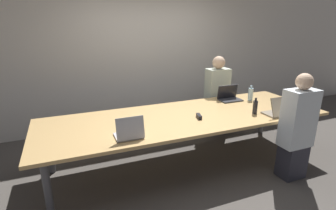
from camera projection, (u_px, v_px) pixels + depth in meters
The scene contains 11 objects.
ground_plane at pixel (185, 163), 3.82m from camera, with size 24.00×24.00×0.00m, color #4C4742.
curtain_wall at pixel (145, 53), 4.99m from camera, with size 12.00×0.06×2.80m.
conference_table at pixel (186, 119), 3.61m from camera, with size 3.92×1.29×0.74m.
laptop_near_right at pixel (279, 110), 3.58m from camera, with size 0.33×0.27×0.27m.
person_near_right at pixel (297, 129), 3.30m from camera, with size 0.40×0.24×1.39m.
bottle_near_right at pixel (255, 107), 3.64m from camera, with size 0.06×0.06×0.23m.
laptop_far_right at pixel (229, 96), 4.30m from camera, with size 0.37×0.24×0.24m.
person_far_right at pixel (217, 97), 4.70m from camera, with size 0.40×0.24×1.41m.
bottle_far_right at pixel (251, 94), 4.26m from camera, with size 0.08×0.08×0.25m.
laptop_near_left at pixel (129, 132), 2.87m from camera, with size 0.31×0.26×0.26m.
stapler at pixel (199, 116), 3.50m from camera, with size 0.08×0.16×0.05m.
Camera 1 is at (-1.50, -3.04, 1.97)m, focal length 28.00 mm.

